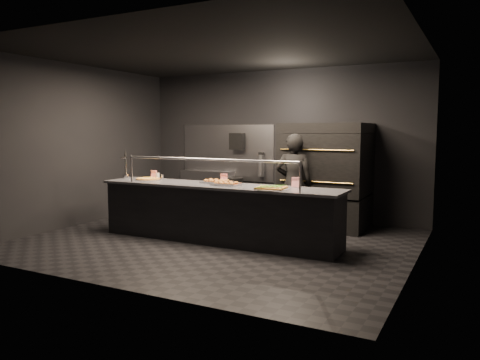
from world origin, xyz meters
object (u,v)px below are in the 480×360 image
(fire_extinguisher, at_px, (261,165))
(slider_tray_a, at_px, (217,182))
(trash_bin, at_px, (232,197))
(pizza_oven, at_px, (326,175))
(towel_dispenser, at_px, (237,141))
(worker, at_px, (294,184))
(beer_tap, at_px, (126,170))
(service_counter, at_px, (218,213))
(slider_tray_b, at_px, (226,184))
(prep_shelf, at_px, (208,191))
(square_pizza, at_px, (271,188))
(round_pizza, at_px, (148,179))

(fire_extinguisher, height_order, slider_tray_a, fire_extinguisher)
(trash_bin, bearing_deg, pizza_oven, -6.53)
(towel_dispenser, bearing_deg, worker, -35.92)
(fire_extinguisher, bearing_deg, beer_tap, -124.49)
(service_counter, bearing_deg, beer_tap, 177.89)
(pizza_oven, height_order, slider_tray_a, pizza_oven)
(slider_tray_b, bearing_deg, towel_dispenser, 113.87)
(fire_extinguisher, bearing_deg, slider_tray_b, -77.90)
(pizza_oven, distance_m, beer_tap, 3.64)
(beer_tap, relative_size, worker, 0.31)
(prep_shelf, relative_size, square_pizza, 2.28)
(pizza_oven, xyz_separation_m, trash_bin, (-2.10, 0.24, -0.57))
(slider_tray_b, bearing_deg, pizza_oven, 61.94)
(pizza_oven, height_order, slider_tray_b, pizza_oven)
(pizza_oven, bearing_deg, beer_tap, -149.87)
(prep_shelf, bearing_deg, beer_tap, -98.85)
(slider_tray_a, height_order, slider_tray_b, slider_tray_a)
(service_counter, xyz_separation_m, towel_dispenser, (-0.90, 2.39, 1.09))
(towel_dispenser, bearing_deg, prep_shelf, -174.29)
(service_counter, height_order, pizza_oven, pizza_oven)
(service_counter, height_order, trash_bin, service_counter)
(service_counter, xyz_separation_m, worker, (0.87, 1.11, 0.40))
(beer_tap, relative_size, slider_tray_b, 1.21)
(slider_tray_b, bearing_deg, slider_tray_a, 147.98)
(prep_shelf, relative_size, round_pizza, 2.50)
(service_counter, relative_size, prep_shelf, 3.42)
(service_counter, bearing_deg, slider_tray_b, -9.93)
(beer_tap, distance_m, worker, 3.01)
(worker, bearing_deg, service_counter, 36.74)
(towel_dispenser, relative_size, fire_extinguisher, 0.69)
(pizza_oven, height_order, fire_extinguisher, pizza_oven)
(service_counter, height_order, slider_tray_a, service_counter)
(fire_extinguisher, distance_m, worker, 1.79)
(fire_extinguisher, relative_size, round_pizza, 1.05)
(towel_dispenser, relative_size, round_pizza, 0.73)
(fire_extinguisher, distance_m, beer_tap, 2.83)
(service_counter, distance_m, trash_bin, 2.32)
(service_counter, xyz_separation_m, slider_tray_a, (-0.10, 0.14, 0.48))
(pizza_oven, bearing_deg, towel_dispenser, 166.86)
(towel_dispenser, relative_size, slider_tray_b, 0.80)
(pizza_oven, relative_size, slider_tray_a, 3.62)
(pizza_oven, distance_m, fire_extinguisher, 1.63)
(prep_shelf, relative_size, worker, 0.69)
(fire_extinguisher, distance_m, slider_tray_b, 2.49)
(towel_dispenser, xyz_separation_m, beer_tap, (-1.05, -2.32, -0.48))
(beer_tap, relative_size, trash_bin, 0.66)
(towel_dispenser, distance_m, worker, 2.29)
(fire_extinguisher, xyz_separation_m, beer_tap, (-1.60, -2.33, 0.01))
(slider_tray_a, bearing_deg, service_counter, -54.33)
(prep_shelf, xyz_separation_m, fire_extinguisher, (1.25, 0.08, 0.61))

